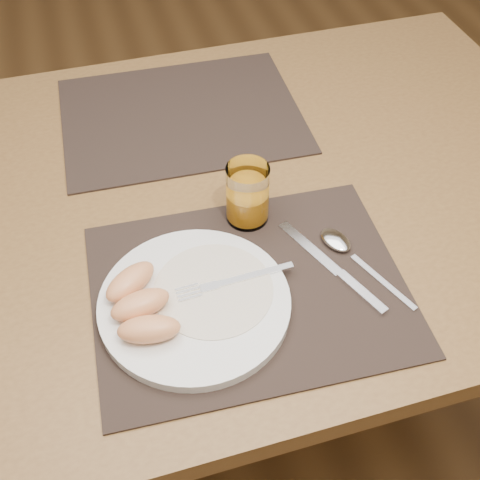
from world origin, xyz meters
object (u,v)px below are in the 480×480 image
object	(u,v)px
spoon	(342,246)
placemat_far	(181,115)
table	(206,226)
knife	(339,273)
placemat_near	(249,289)
plate	(195,303)
juice_glass	(247,197)
fork	(225,283)

from	to	relation	value
spoon	placemat_far	bearing A→B (deg)	111.70
table	knife	bearing A→B (deg)	-57.59
table	placemat_far	size ratio (longest dim) A/B	3.11
placemat_near	placemat_far	distance (m)	0.44
placemat_far	plate	bearing A→B (deg)	-100.14
spoon	juice_glass	bearing A→B (deg)	138.65
plate	fork	bearing A→B (deg)	17.48
knife	juice_glass	xyz separation A→B (m)	(-0.10, 0.15, 0.04)
spoon	juice_glass	size ratio (longest dim) A/B	1.82
placemat_far	juice_glass	xyz separation A→B (m)	(0.04, -0.30, 0.05)
table	placemat_far	distance (m)	0.24
knife	juice_glass	distance (m)	0.18
juice_glass	placemat_far	bearing A→B (deg)	97.90
placemat_far	fork	distance (m)	0.44
plate	fork	world-z (taller)	fork
placemat_far	plate	distance (m)	0.46
plate	knife	bearing A→B (deg)	-0.71
knife	juice_glass	world-z (taller)	juice_glass
fork	table	bearing A→B (deg)	84.33
placemat_far	spoon	world-z (taller)	spoon
knife	spoon	bearing A→B (deg)	62.71
knife	spoon	size ratio (longest dim) A/B	1.13
table	spoon	distance (m)	0.27
placemat_near	plate	bearing A→B (deg)	-172.81
placemat_far	table	bearing A→B (deg)	-92.62
plate	juice_glass	size ratio (longest dim) A/B	2.65
table	juice_glass	xyz separation A→B (m)	(0.05, -0.08, 0.13)
fork	spoon	size ratio (longest dim) A/B	0.94
juice_glass	knife	bearing A→B (deg)	-57.69
placemat_near	knife	world-z (taller)	knife
placemat_far	fork	bearing A→B (deg)	-94.13
placemat_far	plate	xyz separation A→B (m)	(-0.08, -0.45, 0.01)
knife	juice_glass	size ratio (longest dim) A/B	2.06
table	fork	world-z (taller)	fork
placemat_near	spoon	xyz separation A→B (m)	(0.16, 0.03, 0.01)
plate	fork	distance (m)	0.05
table	knife	size ratio (longest dim) A/B	6.66
plate	spoon	bearing A→B (deg)	10.21
plate	knife	world-z (taller)	plate
placemat_near	placemat_far	xyz separation A→B (m)	(-0.00, 0.44, 0.00)
table	knife	xyz separation A→B (m)	(0.15, -0.23, 0.09)
knife	plate	bearing A→B (deg)	179.29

